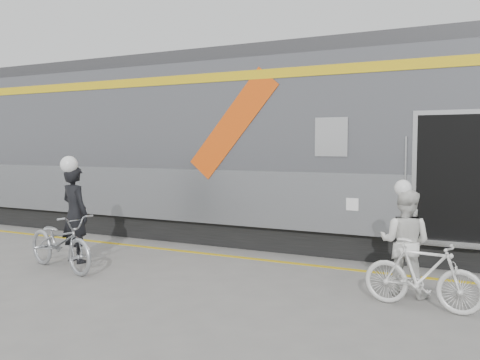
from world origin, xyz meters
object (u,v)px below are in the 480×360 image
Objects in this scene: man at (75,214)px; bicycle_left at (60,242)px; bicycle_right at (422,275)px; woman at (405,243)px.

bicycle_left is at bearing 124.33° from man.
bicycle_right is (5.91, 0.01, -0.42)m from man.
woman is at bearing -64.11° from bicycle_left.
woman is (5.41, 1.11, 0.26)m from bicycle_left.
bicycle_left is at bearing 17.99° from woman.
man is 0.95× the size of bicycle_left.
man reaches higher than bicycle_right.
woman is at bearing 35.06° from bicycle_right.
woman is at bearing -160.00° from man.
bicycle_left is (0.20, -0.55, -0.39)m from man.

